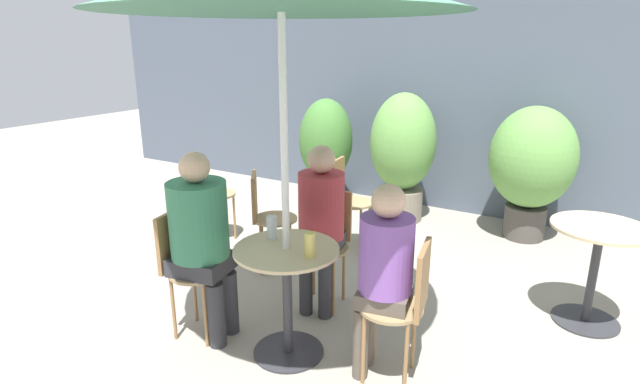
{
  "coord_description": "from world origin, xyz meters",
  "views": [
    {
      "loc": [
        1.82,
        -2.37,
        1.95
      ],
      "look_at": [
        0.22,
        0.33,
        0.98
      ],
      "focal_mm": 28.0,
      "sensor_mm": 36.0,
      "label": 1
    }
  ],
  "objects": [
    {
      "name": "seated_person_1",
      "position": [
        0.11,
        0.52,
        0.75
      ],
      "size": [
        0.33,
        0.36,
        1.25
      ],
      "rotation": [
        0.0,
        0.0,
        0.18
      ],
      "color": "#2D2D33",
      "rests_on": "ground_plane"
    },
    {
      "name": "seated_person_2",
      "position": [
        -0.37,
        -0.18,
        0.76
      ],
      "size": [
        0.42,
        0.38,
        1.28
      ],
      "rotation": [
        0.0,
        0.0,
        1.75
      ],
      "color": "#2D2D33",
      "rests_on": "ground_plane"
    },
    {
      "name": "potted_plant_2",
      "position": [
        1.19,
        2.78,
        0.79
      ],
      "size": [
        0.82,
        0.82,
        1.34
      ],
      "color": "#47423D",
      "rests_on": "ground_plane"
    },
    {
      "name": "cafe_table_near",
      "position": [
        0.22,
        -0.07,
        0.5
      ],
      "size": [
        0.65,
        0.65,
        0.73
      ],
      "color": "#2D2D33",
      "rests_on": "ground_plane"
    },
    {
      "name": "beer_glass_1",
      "position": [
        0.05,
        0.01,
        0.81
      ],
      "size": [
        0.06,
        0.06,
        0.15
      ],
      "color": "silver",
      "rests_on": "cafe_table_near"
    },
    {
      "name": "bistro_chair_2",
      "position": [
        -0.5,
        -0.21,
        0.53
      ],
      "size": [
        0.4,
        0.38,
        0.87
      ],
      "rotation": [
        0.0,
        0.0,
        -4.53
      ],
      "color": "#997F56",
      "rests_on": "ground_plane"
    },
    {
      "name": "seated_person_0",
      "position": [
        0.81,
        0.03,
        0.73
      ],
      "size": [
        0.34,
        0.31,
        1.2
      ],
      "rotation": [
        0.0,
        0.0,
        -1.39
      ],
      "color": "brown",
      "rests_on": "ground_plane"
    },
    {
      "name": "storefront_wall",
      "position": [
        0.0,
        3.27,
        1.5
      ],
      "size": [
        10.0,
        0.06,
        3.0
      ],
      "color": "#4C5666",
      "rests_on": "ground_plane"
    },
    {
      "name": "bistro_chair_1",
      "position": [
        0.09,
        0.65,
        0.53
      ],
      "size": [
        0.38,
        0.4,
        0.87
      ],
      "rotation": [
        0.0,
        0.0,
        0.18
      ],
      "color": "#997F56",
      "rests_on": "ground_plane"
    },
    {
      "name": "potted_plant_1",
      "position": [
        -0.12,
        2.66,
        0.78
      ],
      "size": [
        0.71,
        0.71,
        1.41
      ],
      "color": "slate",
      "rests_on": "ground_plane"
    },
    {
      "name": "bistro_chair_5",
      "position": [
        -1.52,
        1.11,
        0.53
      ],
      "size": [
        0.41,
        0.43,
        0.87
      ],
      "rotation": [
        0.0,
        0.0,
        2.72
      ],
      "color": "#997F56",
      "rests_on": "ground_plane"
    },
    {
      "name": "ground_plane",
      "position": [
        0.0,
        0.0,
        0.0
      ],
      "size": [
        20.0,
        20.0,
        0.0
      ],
      "primitive_type": "plane",
      "color": "gray"
    },
    {
      "name": "bistro_chair_3",
      "position": [
        -0.27,
        1.63,
        0.53
      ],
      "size": [
        0.39,
        0.38,
        0.87
      ],
      "rotation": [
        0.0,
        0.0,
        1.68
      ],
      "color": "#997F56",
      "rests_on": "ground_plane"
    },
    {
      "name": "potted_plant_0",
      "position": [
        -1.06,
        2.63,
        0.74
      ],
      "size": [
        0.63,
        0.63,
        1.29
      ],
      "color": "#93664C",
      "rests_on": "ground_plane"
    },
    {
      "name": "cafe_table_far",
      "position": [
        1.85,
        1.32,
        0.5
      ],
      "size": [
        0.64,
        0.64,
        0.73
      ],
      "color": "#2D2D33",
      "rests_on": "ground_plane"
    },
    {
      "name": "bistro_chair_4",
      "position": [
        -0.63,
        0.85,
        0.53
      ],
      "size": [
        0.44,
        0.43,
        0.87
      ],
      "rotation": [
        0.0,
        0.0,
        2.18
      ],
      "color": "#997F56",
      "rests_on": "ground_plane"
    },
    {
      "name": "beer_glass_0",
      "position": [
        0.41,
        -0.11,
        0.81
      ],
      "size": [
        0.06,
        0.06,
        0.15
      ],
      "color": "#DBC65B",
      "rests_on": "cafe_table_near"
    },
    {
      "name": "bistro_chair_0",
      "position": [
        0.95,
        0.06,
        0.53
      ],
      "size": [
        0.4,
        0.38,
        0.87
      ],
      "rotation": [
        0.0,
        0.0,
        -1.39
      ],
      "color": "#997F56",
      "rests_on": "ground_plane"
    }
  ]
}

